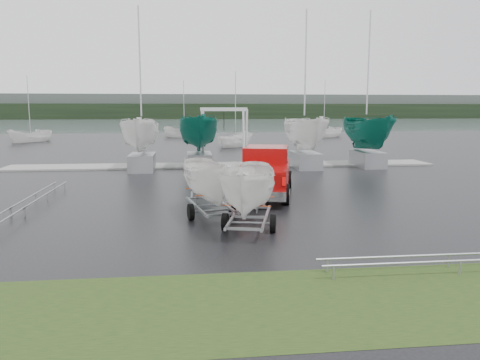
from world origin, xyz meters
TOP-DOWN VIEW (x-y plane):
  - ground_plane at (0.00, 0.00)m, footprint 120.00×120.00m
  - lake at (0.00, 100.00)m, footprint 300.00×300.00m
  - grass_verge at (0.00, -11.00)m, footprint 40.00×40.00m
  - dock at (0.00, 13.00)m, footprint 30.00×3.00m
  - treeline at (0.00, 170.00)m, footprint 300.00×8.00m
  - far_hill at (0.00, 178.00)m, footprint 300.00×6.00m
  - pickup_truck at (1.08, 1.73)m, footprint 3.77×6.99m
  - trailer_hitched at (-0.57, -4.92)m, footprint 2.11×3.78m
  - trailer_parked at (-1.76, -2.90)m, footprint 1.99×3.76m
  - boat_hoist at (0.03, 13.00)m, footprint 3.30×2.18m
  - keelboat_0 at (-5.53, 11.00)m, footprint 2.38×3.20m
  - keelboat_1 at (-1.77, 11.20)m, footprint 2.56×3.20m
  - keelboat_2 at (5.45, 11.00)m, footprint 2.42×3.20m
  - keelboat_3 at (9.98, 11.30)m, footprint 2.49×3.20m
  - mast_rack_0 at (-9.00, 1.00)m, footprint 0.56×6.50m
  - mast_rack_2 at (4.00, -9.50)m, footprint 7.00×0.56m
  - moored_boat_0 at (-21.61, 40.04)m, footprint 3.38×3.40m
  - moored_boat_1 at (-2.87, 47.08)m, footprint 3.80×3.78m
  - moored_boat_2 at (2.67, 30.21)m, footprint 3.20×3.21m
  - moored_boat_3 at (16.95, 45.18)m, footprint 3.24×3.20m

SIDE VIEW (x-z plane):
  - lake at x=0.00m, z-range -0.01..-0.01m
  - ground_plane at x=0.00m, z-range 0.00..0.00m
  - moored_boat_1 at x=-2.87m, z-range -5.77..5.78m
  - grass_verge at x=0.00m, z-range 0.00..0.00m
  - moored_boat_3 at x=16.95m, z-range -5.62..5.63m
  - moored_boat_0 at x=-21.61m, z-range -5.62..5.63m
  - moored_boat_2 at x=2.67m, z-range -5.50..5.51m
  - dock at x=0.00m, z-range -0.01..0.11m
  - mast_rack_0 at x=-9.00m, z-range 0.32..0.38m
  - mast_rack_2 at x=4.00m, z-range 0.32..0.38m
  - pickup_truck at x=1.08m, z-range 0.05..2.26m
  - boat_hoist at x=0.03m, z-range 0.61..4.73m
  - trailer_parked at x=-1.76m, z-range 0.21..5.20m
  - trailer_hitched at x=-0.57m, z-range 0.21..5.32m
  - treeline at x=0.00m, z-range 0.00..6.00m
  - keelboat_0 at x=-5.53m, z-range -1.49..9.06m
  - keelboat_2 at x=5.45m, z-range -1.45..9.13m
  - keelboat_3 at x=9.98m, z-range -1.38..9.28m
  - keelboat_1 at x=-1.77m, z-range 0.12..8.02m
  - far_hill at x=0.00m, z-range 0.00..10.00m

